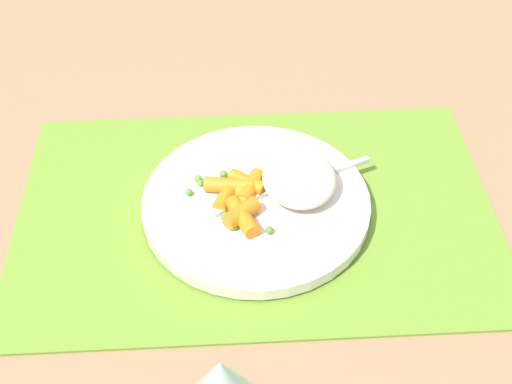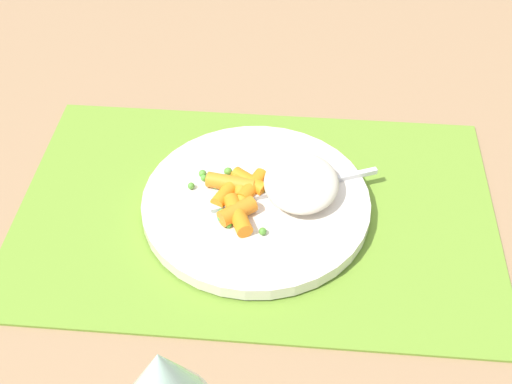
# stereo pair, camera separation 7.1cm
# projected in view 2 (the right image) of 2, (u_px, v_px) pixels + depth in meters

# --- Properties ---
(ground_plane) EXTENTS (2.40, 2.40, 0.00)m
(ground_plane) POSITION_uv_depth(u_px,v_px,m) (256.00, 212.00, 0.73)
(ground_plane) COLOR #997551
(placemat) EXTENTS (0.52, 0.33, 0.01)m
(placemat) POSITION_uv_depth(u_px,v_px,m) (256.00, 210.00, 0.73)
(placemat) COLOR olive
(placemat) RESTS_ON ground_plane
(plate) EXTENTS (0.25, 0.25, 0.01)m
(plate) POSITION_uv_depth(u_px,v_px,m) (256.00, 203.00, 0.72)
(plate) COLOR silver
(plate) RESTS_ON placemat
(rice_mound) EXTENTS (0.08, 0.09, 0.03)m
(rice_mound) POSITION_uv_depth(u_px,v_px,m) (301.00, 182.00, 0.71)
(rice_mound) COLOR beige
(rice_mound) RESTS_ON plate
(carrot_portion) EXTENTS (0.07, 0.10, 0.02)m
(carrot_portion) POSITION_uv_depth(u_px,v_px,m) (239.00, 195.00, 0.71)
(carrot_portion) COLOR orange
(carrot_portion) RESTS_ON plate
(pea_scatter) EXTENTS (0.09, 0.09, 0.01)m
(pea_scatter) POSITION_uv_depth(u_px,v_px,m) (233.00, 199.00, 0.71)
(pea_scatter) COLOR #459544
(pea_scatter) RESTS_ON plate
(fork) EXTENTS (0.18, 0.08, 0.01)m
(fork) POSITION_uv_depth(u_px,v_px,m) (277.00, 192.00, 0.72)
(fork) COLOR silver
(fork) RESTS_ON plate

